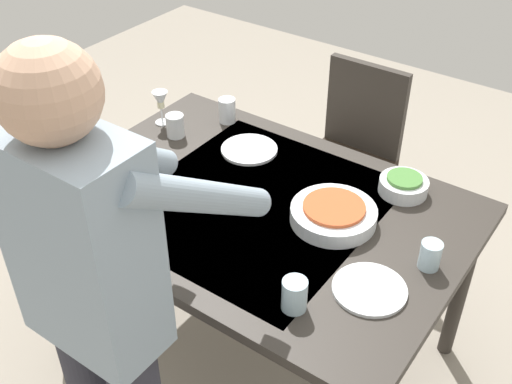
{
  "coord_description": "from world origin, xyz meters",
  "views": [
    {
      "loc": [
        -1.04,
        1.46,
        2.15
      ],
      "look_at": [
        0.0,
        0.0,
        0.82
      ],
      "focal_mm": 43.85,
      "sensor_mm": 36.0,
      "label": 1
    }
  ],
  "objects_px": {
    "chair_near": "(353,146)",
    "wine_bottle": "(99,180)",
    "side_bowl_salad": "(404,185)",
    "dining_table": "(256,219)",
    "dinner_plate_far": "(249,149)",
    "water_cup_far_left": "(430,255)",
    "water_cup_far_right": "(294,295)",
    "water_cup_near_right": "(227,110)",
    "serving_bowl_pasta": "(334,214)",
    "wine_glass_left": "(161,102)",
    "person_server": "(101,305)",
    "dinner_plate_near": "(370,289)",
    "water_cup_near_left": "(175,126)"
  },
  "relations": [
    {
      "from": "dinner_plate_far",
      "to": "water_cup_far_left",
      "type": "bearing_deg",
      "value": 165.61
    },
    {
      "from": "person_server",
      "to": "water_cup_near_left",
      "type": "relative_size",
      "value": 17.38
    },
    {
      "from": "dining_table",
      "to": "water_cup_near_right",
      "type": "height_order",
      "value": "water_cup_near_right"
    },
    {
      "from": "dining_table",
      "to": "water_cup_near_left",
      "type": "relative_size",
      "value": 15.38
    },
    {
      "from": "chair_near",
      "to": "person_server",
      "type": "bearing_deg",
      "value": 94.69
    },
    {
      "from": "dinner_plate_near",
      "to": "person_server",
      "type": "bearing_deg",
      "value": 53.34
    },
    {
      "from": "side_bowl_salad",
      "to": "dining_table",
      "type": "bearing_deg",
      "value": 42.53
    },
    {
      "from": "wine_bottle",
      "to": "dinner_plate_far",
      "type": "bearing_deg",
      "value": -109.77
    },
    {
      "from": "chair_near",
      "to": "wine_bottle",
      "type": "height_order",
      "value": "wine_bottle"
    },
    {
      "from": "wine_glass_left",
      "to": "person_server",
      "type": "bearing_deg",
      "value": 125.94
    },
    {
      "from": "water_cup_near_right",
      "to": "water_cup_far_left",
      "type": "xyz_separation_m",
      "value": [
        -1.08,
        0.36,
        -0.01
      ]
    },
    {
      "from": "serving_bowl_pasta",
      "to": "dinner_plate_near",
      "type": "distance_m",
      "value": 0.35
    },
    {
      "from": "water_cup_near_right",
      "to": "person_server",
      "type": "bearing_deg",
      "value": 113.39
    },
    {
      "from": "water_cup_far_left",
      "to": "dinner_plate_far",
      "type": "xyz_separation_m",
      "value": [
        0.87,
        -0.22,
        -0.04
      ]
    },
    {
      "from": "water_cup_near_right",
      "to": "serving_bowl_pasta",
      "type": "height_order",
      "value": "water_cup_near_right"
    },
    {
      "from": "side_bowl_salad",
      "to": "serving_bowl_pasta",
      "type": "bearing_deg",
      "value": 67.26
    },
    {
      "from": "dining_table",
      "to": "wine_glass_left",
      "type": "xyz_separation_m",
      "value": [
        0.66,
        -0.23,
        0.18
      ]
    },
    {
      "from": "side_bowl_salad",
      "to": "dinner_plate_far",
      "type": "distance_m",
      "value": 0.64
    },
    {
      "from": "water_cup_near_left",
      "to": "dinner_plate_near",
      "type": "height_order",
      "value": "water_cup_near_left"
    },
    {
      "from": "dining_table",
      "to": "side_bowl_salad",
      "type": "bearing_deg",
      "value": -137.47
    },
    {
      "from": "serving_bowl_pasta",
      "to": "dinner_plate_near",
      "type": "xyz_separation_m",
      "value": [
        -0.26,
        0.23,
        -0.03
      ]
    },
    {
      "from": "wine_glass_left",
      "to": "dinner_plate_far",
      "type": "distance_m",
      "value": 0.45
    },
    {
      "from": "wine_bottle",
      "to": "water_cup_near_left",
      "type": "relative_size",
      "value": 3.05
    },
    {
      "from": "water_cup_far_right",
      "to": "dinner_plate_far",
      "type": "bearing_deg",
      "value": -45.28
    },
    {
      "from": "wine_bottle",
      "to": "water_cup_far_right",
      "type": "xyz_separation_m",
      "value": [
        -0.83,
        0.02,
        -0.06
      ]
    },
    {
      "from": "chair_near",
      "to": "side_bowl_salad",
      "type": "distance_m",
      "value": 0.76
    },
    {
      "from": "water_cup_near_left",
      "to": "water_cup_near_right",
      "type": "xyz_separation_m",
      "value": [
        -0.1,
        -0.22,
        0.01
      ]
    },
    {
      "from": "chair_near",
      "to": "water_cup_far_right",
      "type": "relative_size",
      "value": 8.67
    },
    {
      "from": "side_bowl_salad",
      "to": "water_cup_far_right",
      "type": "bearing_deg",
      "value": 88.66
    },
    {
      "from": "chair_near",
      "to": "water_cup_near_left",
      "type": "xyz_separation_m",
      "value": [
        0.48,
        0.72,
        0.29
      ]
    },
    {
      "from": "water_cup_near_right",
      "to": "dinner_plate_near",
      "type": "relative_size",
      "value": 0.47
    },
    {
      "from": "dining_table",
      "to": "dinner_plate_far",
      "type": "relative_size",
      "value": 6.5
    },
    {
      "from": "water_cup_near_left",
      "to": "wine_glass_left",
      "type": "bearing_deg",
      "value": -21.23
    },
    {
      "from": "person_server",
      "to": "wine_bottle",
      "type": "bearing_deg",
      "value": -41.63
    },
    {
      "from": "chair_near",
      "to": "wine_bottle",
      "type": "relative_size",
      "value": 3.07
    },
    {
      "from": "water_cup_far_left",
      "to": "dinner_plate_far",
      "type": "height_order",
      "value": "water_cup_far_left"
    },
    {
      "from": "dinner_plate_near",
      "to": "side_bowl_salad",
      "type": "bearing_deg",
      "value": -75.73
    },
    {
      "from": "chair_near",
      "to": "water_cup_near_left",
      "type": "distance_m",
      "value": 0.91
    },
    {
      "from": "water_cup_far_left",
      "to": "side_bowl_salad",
      "type": "xyz_separation_m",
      "value": [
        0.24,
        -0.32,
        -0.01
      ]
    },
    {
      "from": "wine_glass_left",
      "to": "dinner_plate_near",
      "type": "bearing_deg",
      "value": 162.08
    },
    {
      "from": "wine_bottle",
      "to": "serving_bowl_pasta",
      "type": "xyz_separation_m",
      "value": [
        -0.72,
        -0.4,
        -0.08
      ]
    },
    {
      "from": "person_server",
      "to": "dinner_plate_near",
      "type": "bearing_deg",
      "value": -126.66
    },
    {
      "from": "wine_glass_left",
      "to": "water_cup_near_left",
      "type": "distance_m",
      "value": 0.14
    },
    {
      "from": "dinner_plate_near",
      "to": "dinner_plate_far",
      "type": "bearing_deg",
      "value": -29.23
    },
    {
      "from": "person_server",
      "to": "serving_bowl_pasta",
      "type": "bearing_deg",
      "value": -103.63
    },
    {
      "from": "wine_glass_left",
      "to": "side_bowl_salad",
      "type": "bearing_deg",
      "value": -172.64
    },
    {
      "from": "water_cup_far_left",
      "to": "water_cup_far_right",
      "type": "bearing_deg",
      "value": 57.46
    },
    {
      "from": "serving_bowl_pasta",
      "to": "dinner_plate_far",
      "type": "distance_m",
      "value": 0.54
    },
    {
      "from": "chair_near",
      "to": "water_cup_far_right",
      "type": "height_order",
      "value": "chair_near"
    },
    {
      "from": "dinner_plate_far",
      "to": "serving_bowl_pasta",
      "type": "bearing_deg",
      "value": 158.53
    }
  ]
}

